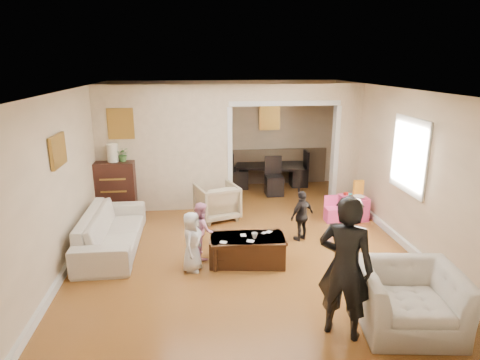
{
  "coord_description": "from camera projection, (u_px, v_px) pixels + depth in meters",
  "views": [
    {
      "loc": [
        -0.77,
        -6.64,
        3.02
      ],
      "look_at": [
        0.0,
        0.2,
        1.05
      ],
      "focal_mm": 30.93,
      "sensor_mm": 36.0,
      "label": 1
    }
  ],
  "objects": [
    {
      "name": "floor",
      "position": [
        241.0,
        240.0,
        7.26
      ],
      "size": [
        7.0,
        7.0,
        0.0
      ],
      "primitive_type": "plane",
      "color": "#A9682B",
      "rests_on": "ground"
    },
    {
      "name": "partition_left",
      "position": [
        165.0,
        149.0,
        8.47
      ],
      "size": [
        2.75,
        0.18,
        2.6
      ],
      "primitive_type": "cube",
      "color": "beige",
      "rests_on": "ground"
    },
    {
      "name": "partition_right",
      "position": [
        346.0,
        145.0,
        8.89
      ],
      "size": [
        0.55,
        0.18,
        2.6
      ],
      "primitive_type": "cube",
      "color": "beige",
      "rests_on": "ground"
    },
    {
      "name": "partition_header",
      "position": [
        285.0,
        92.0,
        8.43
      ],
      "size": [
        2.22,
        0.18,
        0.35
      ],
      "primitive_type": "cube",
      "color": "beige",
      "rests_on": "partition_right"
    },
    {
      "name": "window_pane",
      "position": [
        410.0,
        156.0,
        6.74
      ],
      "size": [
        0.03,
        0.95,
        1.1
      ],
      "primitive_type": "cube",
      "color": "white",
      "rests_on": "ground"
    },
    {
      "name": "framed_art_partition",
      "position": [
        121.0,
        124.0,
        8.14
      ],
      "size": [
        0.45,
        0.03,
        0.55
      ],
      "primitive_type": "cube",
      "color": "brown",
      "rests_on": "partition_left"
    },
    {
      "name": "framed_art_sofa_wall",
      "position": [
        58.0,
        151.0,
        5.9
      ],
      "size": [
        0.03,
        0.55,
        0.4
      ],
      "primitive_type": "cube",
      "color": "brown"
    },
    {
      "name": "framed_art_alcove",
      "position": [
        270.0,
        118.0,
        10.2
      ],
      "size": [
        0.45,
        0.03,
        0.55
      ],
      "primitive_type": "cube",
      "color": "brown"
    },
    {
      "name": "sofa",
      "position": [
        112.0,
        230.0,
        6.89
      ],
      "size": [
        0.86,
        2.2,
        0.64
      ],
      "primitive_type": "imported",
      "rotation": [
        0.0,
        0.0,
        1.57
      ],
      "color": "silver",
      "rests_on": "ground"
    },
    {
      "name": "armchair_back",
      "position": [
        217.0,
        201.0,
        8.2
      ],
      "size": [
        0.96,
        0.97,
        0.71
      ],
      "primitive_type": "imported",
      "rotation": [
        0.0,
        0.0,
        3.45
      ],
      "color": "#C4AD88",
      "rests_on": "ground"
    },
    {
      "name": "armchair_front",
      "position": [
        409.0,
        300.0,
        4.79
      ],
      "size": [
        1.25,
        1.13,
        0.74
      ],
      "primitive_type": "imported",
      "rotation": [
        0.0,
        0.0,
        -0.13
      ],
      "color": "silver",
      "rests_on": "ground"
    },
    {
      "name": "dresser",
      "position": [
        116.0,
        188.0,
        8.38
      ],
      "size": [
        0.81,
        0.45,
        1.11
      ],
      "primitive_type": "cube",
      "color": "black",
      "rests_on": "ground"
    },
    {
      "name": "table_lamp",
      "position": [
        113.0,
        153.0,
        8.18
      ],
      "size": [
        0.22,
        0.22,
        0.36
      ],
      "primitive_type": "cylinder",
      "color": "#FFF3CF",
      "rests_on": "dresser"
    },
    {
      "name": "potted_plant",
      "position": [
        123.0,
        154.0,
        8.21
      ],
      "size": [
        0.25,
        0.22,
        0.28
      ],
      "primitive_type": "imported",
      "color": "#4A7D37",
      "rests_on": "dresser"
    },
    {
      "name": "coffee_table",
      "position": [
        248.0,
        250.0,
        6.41
      ],
      "size": [
        1.21,
        0.72,
        0.43
      ],
      "primitive_type": "cube",
      "rotation": [
        0.0,
        0.0,
        -0.14
      ],
      "color": "#392312",
      "rests_on": "ground"
    },
    {
      "name": "coffee_cup",
      "position": [
        255.0,
        235.0,
        6.3
      ],
      "size": [
        0.1,
        0.1,
        0.09
      ],
      "primitive_type": "imported",
      "rotation": [
        0.0,
        0.0,
        -0.14
      ],
      "color": "beige",
      "rests_on": "coffee_table"
    },
    {
      "name": "play_table",
      "position": [
        353.0,
        208.0,
        8.21
      ],
      "size": [
        0.51,
        0.51,
        0.46
      ],
      "primitive_type": "cube",
      "rotation": [
        0.0,
        0.0,
        0.05
      ],
      "color": "#E23B7B",
      "rests_on": "ground"
    },
    {
      "name": "cereal_box",
      "position": [
        358.0,
        188.0,
        8.22
      ],
      "size": [
        0.2,
        0.08,
        0.3
      ],
      "primitive_type": "cube",
      "rotation": [
        0.0,
        0.0,
        0.05
      ],
      "color": "yellow",
      "rests_on": "play_table"
    },
    {
      "name": "cyan_cup",
      "position": [
        350.0,
        196.0,
        8.08
      ],
      "size": [
        0.08,
        0.08,
        0.08
      ],
      "primitive_type": "cylinder",
      "color": "#29CDC9",
      "rests_on": "play_table"
    },
    {
      "name": "toy_block",
      "position": [
        346.0,
        194.0,
        8.24
      ],
      "size": [
        0.1,
        0.09,
        0.05
      ],
      "primitive_type": "cube",
      "rotation": [
        0.0,
        0.0,
        0.4
      ],
      "color": "red",
      "rests_on": "play_table"
    },
    {
      "name": "play_bowl",
      "position": [
        359.0,
        197.0,
        8.03
      ],
      "size": [
        0.22,
        0.22,
        0.05
      ],
      "primitive_type": "imported",
      "rotation": [
        0.0,
        0.0,
        0.05
      ],
      "color": "beige",
      "rests_on": "play_table"
    },
    {
      "name": "dining_table",
      "position": [
        269.0,
        176.0,
        10.3
      ],
      "size": [
        1.84,
        1.32,
        0.58
      ],
      "primitive_type": "imported",
      "rotation": [
        0.0,
        0.0,
        -0.26
      ],
      "color": "black",
      "rests_on": "ground"
    },
    {
      "name": "adult_person",
      "position": [
        345.0,
        267.0,
        4.56
      ],
      "size": [
        0.73,
        0.67,
        1.68
      ],
      "primitive_type": "imported",
      "rotation": [
        0.0,
        0.0,
        2.55
      ],
      "color": "black",
      "rests_on": "ground"
    },
    {
      "name": "child_kneel_a",
      "position": [
        192.0,
        242.0,
        6.11
      ],
      "size": [
        0.42,
        0.52,
        0.92
      ],
      "primitive_type": "imported",
      "rotation": [
        0.0,
        0.0,
        1.26
      ],
      "color": "silver",
      "rests_on": "ground"
    },
    {
      "name": "child_kneel_b",
      "position": [
        202.0,
        230.0,
        6.56
      ],
      "size": [
        0.43,
        0.51,
        0.91
      ],
      "primitive_type": "imported",
      "rotation": [
        0.0,
        0.0,
        1.78
      ],
      "color": "pink",
      "rests_on": "ground"
    },
    {
      "name": "child_toddler",
      "position": [
        302.0,
        216.0,
        7.18
      ],
      "size": [
        0.56,
        0.47,
        0.9
      ],
      "primitive_type": "imported",
      "rotation": [
        0.0,
        0.0,
        -2.58
      ],
      "color": "black",
      "rests_on": "ground"
    },
    {
      "name": "craft_papers",
      "position": [
        249.0,
        237.0,
        6.35
      ],
      "size": [
        0.87,
        0.44,
        0.0
      ],
      "color": "white",
      "rests_on": "coffee_table"
    }
  ]
}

